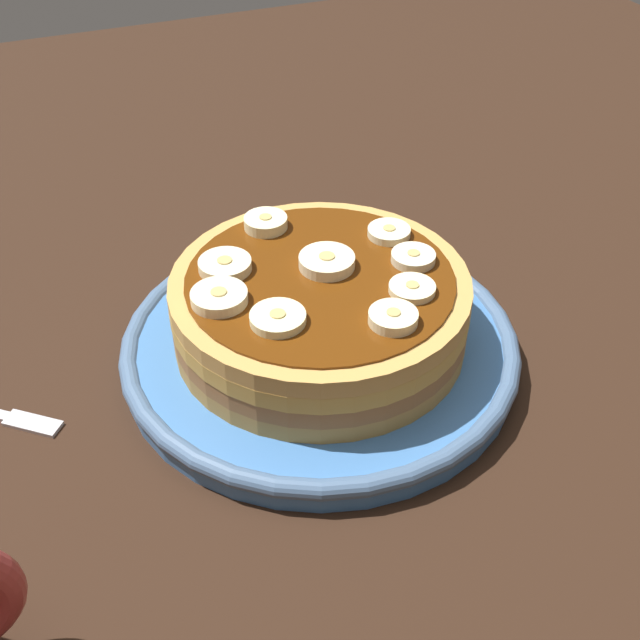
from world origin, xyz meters
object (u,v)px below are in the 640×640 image
Objects in this scene: banana_slice_0 at (327,263)px; banana_slice_7 at (225,266)px; banana_slice_4 at (389,233)px; banana_slice_1 at (412,289)px; banana_slice_3 at (413,258)px; pancake_stack at (318,307)px; banana_slice_8 at (393,319)px; plate at (320,345)px; banana_slice_2 at (219,298)px; banana_slice_5 at (266,223)px; banana_slice_6 at (278,319)px.

banana_slice_0 and banana_slice_7 have the same top height.
banana_slice_4 is at bearing -2.35° from banana_slice_7.
banana_slice_3 is at bearing 60.75° from banana_slice_1.
banana_slice_1 is 1.01× the size of banana_slice_3.
pancake_stack is 6.68× the size of banana_slice_8.
plate is at bearing -74.92° from pancake_stack.
banana_slice_2 is 1.02× the size of banana_slice_7.
banana_slice_2 is 1.19× the size of banana_slice_4.
banana_slice_7 is (1.30, 2.98, -0.02)cm from banana_slice_2.
banana_slice_1 reaches higher than plate.
banana_slice_2 reaches higher than banana_slice_3.
banana_slice_8 is (8.44, -5.67, -0.01)cm from banana_slice_2.
banana_slice_5 is (-1.11, 6.61, 5.72)cm from plate.
banana_slice_4 is (-0.04, 3.25, -0.02)cm from banana_slice_3.
banana_slice_2 is (-6.36, 0.04, 5.68)cm from plate.
banana_slice_1 is at bearing -2.77° from banana_slice_6.
banana_slice_0 reaches higher than pancake_stack.
banana_slice_6 is at bearing -105.94° from banana_slice_5.
banana_slice_0 reaches higher than banana_slice_4.
banana_slice_7 reaches higher than banana_slice_4.
banana_slice_0 is 6.26cm from banana_slice_7.
banana_slice_2 is at bearing -113.59° from banana_slice_7.
banana_slice_1 is at bearing -38.01° from plate.
banana_slice_4 is 8.15cm from banana_slice_5.
pancake_stack is 6.57× the size of banana_slice_5.
banana_slice_3 is (6.01, -0.68, 5.62)cm from plate.
banana_slice_5 is 12.65cm from banana_slice_8.
banana_slice_8 is at bearing -50.47° from banana_slice_7.
banana_slice_8 is (2.09, -5.63, 5.67)cm from plate.
pancake_stack is at bearing -29.24° from banana_slice_7.
banana_slice_3 is at bearing -6.46° from plate.
pancake_stack reaches higher than plate.
banana_slice_7 is at bearing 129.53° from banana_slice_8.
plate is at bearing 38.43° from banana_slice_6.
banana_slice_7 is 1.16× the size of banana_slice_8.
banana_slice_0 reaches higher than banana_slice_1.
banana_slice_2 reaches higher than plate.
plate is at bearing -0.35° from banana_slice_2.
banana_slice_3 reaches higher than banana_slice_1.
plate is 5.83cm from banana_slice_0.
banana_slice_1 is 3.20cm from banana_slice_8.
banana_slice_0 is 1.08× the size of banana_slice_6.
banana_slice_5 is (-7.12, 7.29, 0.10)cm from banana_slice_3.
banana_slice_4 is at bearing 64.67° from banana_slice_8.
banana_slice_3 is at bearing -89.21° from banana_slice_4.
banana_slice_8 is at bearing -33.89° from banana_slice_2.
pancake_stack is at bearing 105.08° from plate.
banana_slice_8 is (7.14, -8.65, 0.01)cm from banana_slice_7.
banana_slice_1 is at bearing -39.39° from pancake_stack.
banana_slice_2 is 1.19× the size of banana_slice_8.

